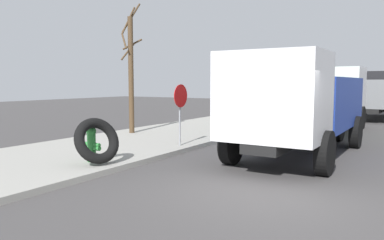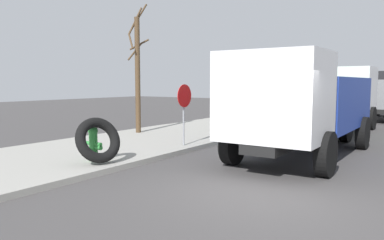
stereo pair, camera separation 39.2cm
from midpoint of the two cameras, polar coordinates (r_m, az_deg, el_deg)
ground_plane at (r=8.03m, az=13.38°, el=-10.75°), size 80.00×80.00×0.00m
sidewalk_curb at (r=11.90m, az=-17.41°, el=-5.13°), size 36.00×5.00×0.15m
fire_hydrant at (r=10.47m, az=-13.49°, el=-3.26°), size 0.26×0.59×0.94m
loose_tire at (r=10.08m, az=-12.78°, el=-2.95°), size 1.37×1.02×1.23m
stop_sign at (r=12.59m, az=-0.29°, el=2.51°), size 0.76×0.08×2.04m
dump_truck_blue at (r=11.90m, az=17.24°, el=2.33°), size 7.01×2.82×3.00m
dump_truck_green at (r=18.22m, az=20.84°, el=3.27°), size 7.07×2.97×3.00m
bare_tree at (r=16.07m, az=-7.48°, el=7.37°), size 1.01×0.77×5.37m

